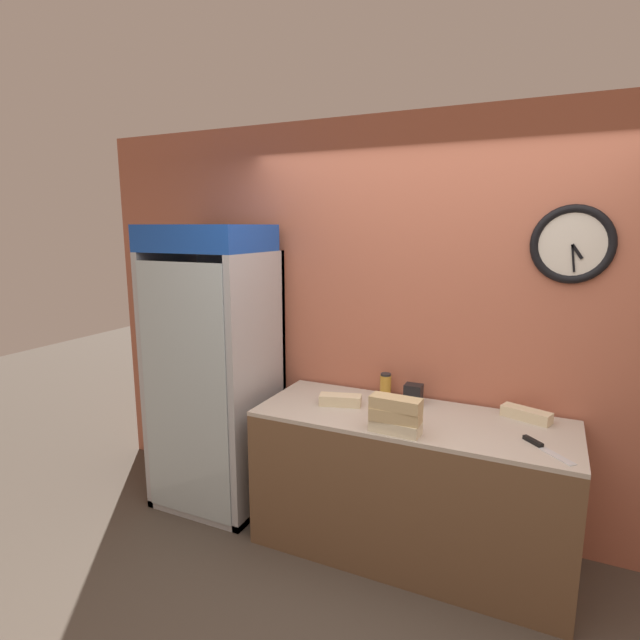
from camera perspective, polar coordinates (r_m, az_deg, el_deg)
wall_back at (r=3.32m, az=12.60°, el=-0.78°), size 5.20×0.10×2.70m
prep_counter at (r=3.26m, az=10.11°, el=-18.03°), size 1.86×0.71×0.89m
beverage_cooler at (r=3.67m, az=-11.54°, el=-3.75°), size 0.78×0.68×2.01m
sandwich_stack_bottom at (r=2.82m, az=8.58°, el=-11.99°), size 0.28×0.13×0.07m
sandwich_stack_middle at (r=2.80m, az=8.62°, el=-10.70°), size 0.28×0.11×0.07m
sandwich_stack_top at (r=2.77m, az=8.66°, el=-9.39°), size 0.28×0.12×0.07m
sandwich_flat_left at (r=3.21m, az=22.50°, el=-9.92°), size 0.29×0.18×0.06m
sandwich_flat_right at (r=3.20m, az=2.33°, el=-9.12°), size 0.28×0.17×0.07m
chefs_knife at (r=2.87m, az=23.91°, el=-13.03°), size 0.26×0.26×0.02m
condiment_jar at (r=3.38m, az=7.50°, el=-7.34°), size 0.08×0.08×0.15m
napkin_dispenser at (r=3.29m, az=10.62°, el=-8.25°), size 0.11×0.09×0.12m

